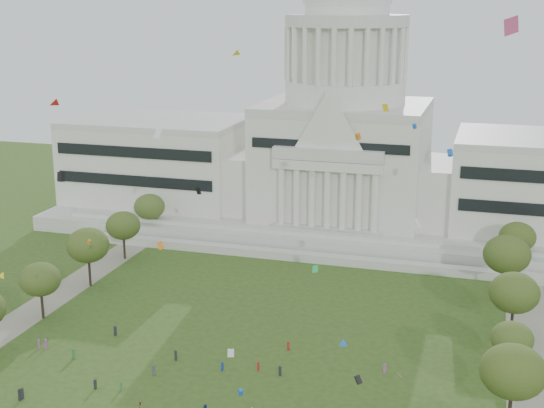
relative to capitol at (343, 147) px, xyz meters
name	(u,v)px	position (x,y,z in m)	size (l,w,h in m)	color
capitol	(343,147)	(0.00, 0.00, 0.00)	(160.00, 64.50, 91.30)	beige
path_left	(15,324)	(-48.00, -83.59, -22.28)	(8.00, 160.00, 0.04)	gray
path_right	(532,394)	(48.00, -83.59, -22.28)	(8.00, 160.00, 0.04)	gray
row_tree_r_2	(513,372)	(44.17, -96.15, -12.64)	(9.55, 9.55, 13.58)	black
row_tree_l_3	(40,279)	(-44.09, -79.67, -14.09)	(8.12, 8.12, 11.55)	black
row_tree_r_3	(512,339)	(44.40, -79.10, -15.21)	(7.01, 7.01, 9.98)	black
row_tree_l_4	(88,245)	(-44.08, -61.17, -12.90)	(9.29, 9.29, 13.21)	black
row_tree_r_4	(514,293)	(44.76, -63.55, -13.01)	(9.19, 9.19, 13.06)	black
row_tree_l_5	(123,226)	(-45.22, -42.58, -13.88)	(8.33, 8.33, 11.85)	black
row_tree_r_5	(507,255)	(43.49, -43.40, -12.37)	(9.82, 9.82, 13.96)	black
row_tree_l_6	(149,207)	(-46.87, -24.45, -14.02)	(8.19, 8.19, 11.64)	black
row_tree_r_6	(517,237)	(45.96, -25.46, -13.79)	(8.42, 8.42, 11.97)	black
person_8	(141,406)	(-9.97, -106.01, -21.50)	(0.78, 0.48, 1.59)	olive
distant_crowd	(131,380)	(-15.13, -99.15, -21.43)	(61.91, 38.16, 1.95)	#B21E1E
kite_swarm	(210,209)	(1.75, -104.84, 10.53)	(93.84, 102.93, 64.35)	blue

